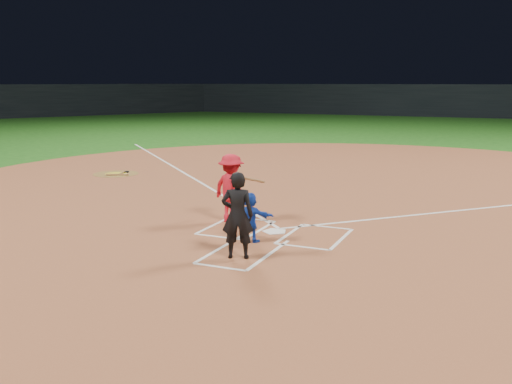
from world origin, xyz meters
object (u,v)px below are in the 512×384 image
at_px(catcher, 250,217).
at_px(on_deck_circle, 116,174).
at_px(umpire, 237,215).
at_px(home_plate, 275,231).
at_px(batter_at_plate, 231,188).

bearing_deg(catcher, on_deck_circle, -40.96).
bearing_deg(umpire, on_deck_circle, -61.15).
distance_m(home_plate, batter_at_plate, 1.64).
bearing_deg(umpire, home_plate, -108.43).
xyz_separation_m(catcher, batter_at_plate, (-1.14, 1.43, 0.30)).
height_order(home_plate, on_deck_circle, home_plate).
relative_size(on_deck_circle, umpire, 0.99).
bearing_deg(catcher, batter_at_plate, -55.00).
bearing_deg(batter_at_plate, umpire, -61.61).
bearing_deg(catcher, umpire, 98.76).
distance_m(on_deck_circle, batter_at_plate, 8.88).
bearing_deg(home_plate, catcher, 78.67).
xyz_separation_m(home_plate, on_deck_circle, (-8.63, 5.45, -0.00)).
height_order(home_plate, batter_at_plate, batter_at_plate).
distance_m(home_plate, umpire, 2.29).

